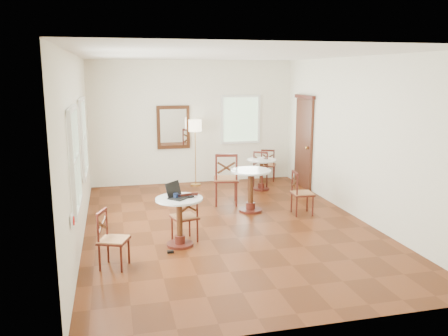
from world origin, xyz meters
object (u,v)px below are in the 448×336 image
chair_mid_a (226,179)px  chair_back_a (268,165)px  cafe_table_mid (251,186)px  chair_near_b (112,239)px  chair_near_a (185,217)px  mouse (191,197)px  chair_mid_b (301,193)px  cafe_table_back (261,171)px  chair_back_b (258,171)px  navy_mug (176,196)px  laptop (177,194)px  floor_lamp (195,130)px  cafe_table_near (179,216)px  water_glass (170,194)px  power_adapter (170,252)px

chair_mid_a → chair_back_a: 2.44m
cafe_table_mid → chair_near_b: cafe_table_mid is taller
chair_near_a → mouse: bearing=95.1°
chair_mid_b → chair_back_a: chair_mid_b is taller
cafe_table_back → chair_back_b: 0.07m
cafe_table_mid → mouse: bearing=-132.9°
chair_near_b → navy_mug: bearing=-38.5°
chair_near_a → chair_back_a: (2.73, 3.82, -0.01)m
chair_mid_b → laptop: bearing=117.4°
cafe_table_mid → chair_mid_b: 0.99m
cafe_table_mid → chair_back_b: (0.68, 1.64, -0.08)m
floor_lamp → chair_mid_a: bearing=-79.9°
chair_near_b → chair_mid_a: chair_mid_a is taller
floor_lamp → navy_mug: bearing=-104.4°
mouse → floor_lamp: bearing=96.8°
chair_near_a → cafe_table_back: bearing=-141.8°
chair_mid_a → chair_mid_b: 1.61m
floor_lamp → navy_mug: 4.12m
cafe_table_mid → cafe_table_near: bearing=-137.0°
cafe_table_back → chair_near_a: size_ratio=0.86×
chair_mid_b → cafe_table_back: bearing=8.6°
floor_lamp → water_glass: bearing=-106.0°
cafe_table_near → floor_lamp: (0.96, 3.92, 0.87)m
chair_mid_b → water_glass: size_ratio=7.99×
chair_near_a → mouse: size_ratio=8.36×
navy_mug → power_adapter: navy_mug is taller
cafe_table_back → chair_near_a: bearing=-127.5°
laptop → water_glass: size_ratio=4.08×
laptop → cafe_table_mid: bearing=-3.5°
cafe_table_mid → laptop: 2.26m
cafe_table_near → laptop: size_ratio=1.80×
cafe_table_mid → chair_back_a: 2.75m
laptop → cafe_table_near: bearing=-95.8°
chair_near_b → water_glass: size_ratio=7.78×
cafe_table_near → chair_near_b: 1.20m
chair_near_b → cafe_table_back: bearing=-21.1°
navy_mug → water_glass: water_glass is taller
chair_near_a → chair_back_a: bearing=-139.9°
cafe_table_mid → mouse: cafe_table_mid is taller
chair_near_b → chair_mid_a: (2.32, 2.73, 0.13)m
cafe_table_back → chair_mid_a: bearing=-137.5°
power_adapter → laptop: bearing=62.5°
chair_mid_b → navy_mug: bearing=118.3°
chair_near_a → chair_mid_a: bearing=-135.3°
cafe_table_back → chair_near_a: chair_near_a is taller
chair_near_b → water_glass: 1.20m
laptop → water_glass: laptop is taller
floor_lamp → chair_mid_b: bearing=-61.0°
chair_mid_a → chair_back_b: chair_mid_a is taller
chair_near_b → mouse: size_ratio=8.28×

